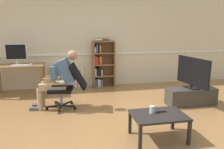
{
  "coord_description": "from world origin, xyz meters",
  "views": [
    {
      "loc": [
        -0.77,
        -3.66,
        1.71
      ],
      "look_at": [
        0.15,
        0.85,
        0.7
      ],
      "focal_mm": 36.19,
      "sensor_mm": 36.0,
      "label": 1
    }
  ],
  "objects_px": {
    "imac_monitor": "(16,53)",
    "tv_stand": "(191,96)",
    "computer_mouse": "(31,65)",
    "coffee_table": "(159,117)",
    "drinking_glass": "(152,110)",
    "radiator": "(67,77)",
    "tv_screen": "(193,72)",
    "bookshelf": "(102,64)",
    "computer_desk": "(19,69)",
    "spare_remote": "(161,111)",
    "office_chair": "(69,84)",
    "person_seated": "(59,78)",
    "keyboard": "(20,65)"
  },
  "relations": [
    {
      "from": "keyboard",
      "to": "drinking_glass",
      "type": "bearing_deg",
      "value": -48.22
    },
    {
      "from": "keyboard",
      "to": "computer_mouse",
      "type": "bearing_deg",
      "value": 4.62
    },
    {
      "from": "bookshelf",
      "to": "office_chair",
      "type": "distance_m",
      "value": 1.79
    },
    {
      "from": "radiator",
      "to": "tv_screen",
      "type": "bearing_deg",
      "value": -35.96
    },
    {
      "from": "person_seated",
      "to": "tv_stand",
      "type": "xyz_separation_m",
      "value": [
        2.8,
        -0.33,
        -0.47
      ]
    },
    {
      "from": "radiator",
      "to": "person_seated",
      "type": "xyz_separation_m",
      "value": [
        -0.17,
        -1.59,
        0.35
      ]
    },
    {
      "from": "radiator",
      "to": "tv_stand",
      "type": "height_order",
      "value": "radiator"
    },
    {
      "from": "computer_mouse",
      "to": "tv_stand",
      "type": "distance_m",
      "value": 3.81
    },
    {
      "from": "radiator",
      "to": "tv_stand",
      "type": "relative_size",
      "value": 0.82
    },
    {
      "from": "keyboard",
      "to": "spare_remote",
      "type": "height_order",
      "value": "keyboard"
    },
    {
      "from": "keyboard",
      "to": "computer_desk",
      "type": "bearing_deg",
      "value": 108.87
    },
    {
      "from": "computer_desk",
      "to": "bookshelf",
      "type": "xyz_separation_m",
      "value": [
        2.11,
        0.29,
        0.0
      ]
    },
    {
      "from": "bookshelf",
      "to": "coffee_table",
      "type": "relative_size",
      "value": 1.7
    },
    {
      "from": "bookshelf",
      "to": "person_seated",
      "type": "distance_m",
      "value": 1.87
    },
    {
      "from": "drinking_glass",
      "to": "coffee_table",
      "type": "bearing_deg",
      "value": -37.68
    },
    {
      "from": "keyboard",
      "to": "radiator",
      "type": "distance_m",
      "value": 1.3
    },
    {
      "from": "coffee_table",
      "to": "spare_remote",
      "type": "height_order",
      "value": "spare_remote"
    },
    {
      "from": "tv_stand",
      "to": "drinking_glass",
      "type": "bearing_deg",
      "value": -138.43
    },
    {
      "from": "tv_stand",
      "to": "computer_mouse",
      "type": "bearing_deg",
      "value": 158.07
    },
    {
      "from": "computer_desk",
      "to": "imac_monitor",
      "type": "bearing_deg",
      "value": 127.62
    },
    {
      "from": "computer_desk",
      "to": "computer_mouse",
      "type": "xyz_separation_m",
      "value": [
        0.3,
        -0.12,
        0.13
      ]
    },
    {
      "from": "imac_monitor",
      "to": "tv_screen",
      "type": "relative_size",
      "value": 0.53
    },
    {
      "from": "keyboard",
      "to": "person_seated",
      "type": "bearing_deg",
      "value": -48.57
    },
    {
      "from": "radiator",
      "to": "drinking_glass",
      "type": "bearing_deg",
      "value": -68.47
    },
    {
      "from": "office_chair",
      "to": "coffee_table",
      "type": "relative_size",
      "value": 1.18
    },
    {
      "from": "person_seated",
      "to": "drinking_glass",
      "type": "distance_m",
      "value": 2.12
    },
    {
      "from": "computer_desk",
      "to": "tv_stand",
      "type": "bearing_deg",
      "value": -21.95
    },
    {
      "from": "computer_mouse",
      "to": "coffee_table",
      "type": "relative_size",
      "value": 0.12
    },
    {
      "from": "imac_monitor",
      "to": "radiator",
      "type": "bearing_deg",
      "value": 14.52
    },
    {
      "from": "computer_desk",
      "to": "bookshelf",
      "type": "bearing_deg",
      "value": 7.85
    },
    {
      "from": "person_seated",
      "to": "imac_monitor",
      "type": "bearing_deg",
      "value": -131.48
    },
    {
      "from": "imac_monitor",
      "to": "radiator",
      "type": "relative_size",
      "value": 0.58
    },
    {
      "from": "spare_remote",
      "to": "office_chair",
      "type": "bearing_deg",
      "value": -132.16
    },
    {
      "from": "computer_desk",
      "to": "computer_mouse",
      "type": "distance_m",
      "value": 0.34
    },
    {
      "from": "computer_mouse",
      "to": "person_seated",
      "type": "height_order",
      "value": "person_seated"
    },
    {
      "from": "bookshelf",
      "to": "coffee_table",
      "type": "bearing_deg",
      "value": -83.32
    },
    {
      "from": "imac_monitor",
      "to": "tv_stand",
      "type": "relative_size",
      "value": 0.48
    },
    {
      "from": "person_seated",
      "to": "spare_remote",
      "type": "height_order",
      "value": "person_seated"
    },
    {
      "from": "spare_remote",
      "to": "radiator",
      "type": "bearing_deg",
      "value": -150.22
    },
    {
      "from": "bookshelf",
      "to": "tv_screen",
      "type": "xyz_separation_m",
      "value": [
        1.68,
        -1.82,
        0.08
      ]
    },
    {
      "from": "tv_stand",
      "to": "tv_screen",
      "type": "bearing_deg",
      "value": 9.32
    },
    {
      "from": "radiator",
      "to": "coffee_table",
      "type": "relative_size",
      "value": 1.09
    },
    {
      "from": "imac_monitor",
      "to": "computer_mouse",
      "type": "bearing_deg",
      "value": -29.07
    },
    {
      "from": "office_chair",
      "to": "drinking_glass",
      "type": "xyz_separation_m",
      "value": [
        1.22,
        -1.53,
        -0.06
      ]
    },
    {
      "from": "keyboard",
      "to": "office_chair",
      "type": "xyz_separation_m",
      "value": [
        1.13,
        -1.09,
        -0.25
      ]
    },
    {
      "from": "imac_monitor",
      "to": "tv_screen",
      "type": "distance_m",
      "value": 4.18
    },
    {
      "from": "bookshelf",
      "to": "office_chair",
      "type": "xyz_separation_m",
      "value": [
        -0.94,
        -1.52,
        -0.13
      ]
    },
    {
      "from": "computer_desk",
      "to": "keyboard",
      "type": "distance_m",
      "value": 0.19
    },
    {
      "from": "drinking_glass",
      "to": "tv_stand",
      "type": "bearing_deg",
      "value": 41.57
    },
    {
      "from": "computer_desk",
      "to": "coffee_table",
      "type": "bearing_deg",
      "value": -48.8
    }
  ]
}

